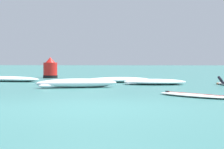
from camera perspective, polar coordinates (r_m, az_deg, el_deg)
ground_plane at (r=17.40m, az=2.62°, el=-0.82°), size 120.00×120.00×0.00m
drifting_surfboard at (r=9.96m, az=10.06°, el=-2.54°), size 1.73×1.78×0.16m
whitewater_front at (r=13.11m, az=-4.39°, el=-1.12°), size 2.40×1.43×0.26m
whitewater_mid_right at (r=16.43m, az=0.74°, el=-0.67°), size 2.59×1.94×0.18m
whitewater_back at (r=14.88m, az=5.35°, el=-0.93°), size 2.07×1.26×0.18m
whitewater_far_band at (r=17.46m, az=-12.93°, el=-0.56°), size 2.83×1.60×0.19m
channel_marker_buoy at (r=20.60m, az=-7.70°, el=0.58°), size 0.65×0.65×0.93m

